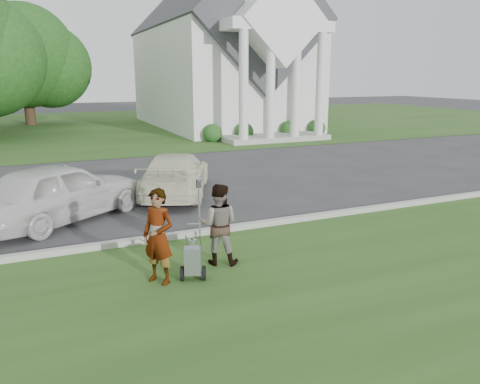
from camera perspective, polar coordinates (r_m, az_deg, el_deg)
ground at (r=10.77m, az=-1.72°, el=-5.90°), size 120.00×120.00×0.00m
grass_strip at (r=8.28m, az=6.26°, el=-12.33°), size 80.00×7.00×0.01m
church_lawn at (r=36.78m, az=-17.81°, el=7.63°), size 80.00×30.00×0.01m
curb at (r=11.23m, az=-2.77°, el=-4.66°), size 80.00×0.18×0.15m
church at (r=35.01m, az=-2.31°, el=17.72°), size 9.19×19.00×24.10m
tree_back at (r=39.41m, az=-24.81°, el=14.31°), size 9.61×7.60×8.89m
striping_cart at (r=8.68m, az=-5.78°, el=-8.40°), size 0.68×0.99×0.85m
person_left at (r=8.49m, az=-9.92°, el=-5.46°), size 0.72×0.76×1.74m
person_right at (r=9.23m, az=-2.65°, el=-4.03°), size 0.99×0.91×1.62m
parking_meter_near at (r=10.60m, az=-5.02°, el=-1.19°), size 0.10×0.09×1.43m
car_b at (r=12.85m, az=-21.07°, el=0.05°), size 4.78×4.11×1.55m
car_c at (r=14.82m, az=-7.86°, el=2.20°), size 3.51×4.97×1.34m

